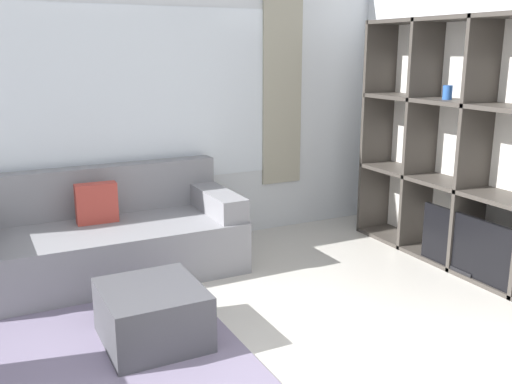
% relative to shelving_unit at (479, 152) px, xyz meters
% --- Properties ---
extents(wall_back, '(6.67, 0.11, 2.70)m').
position_rel_shelving_unit_xyz_m(wall_back, '(-2.57, 1.83, 0.33)').
color(wall_back, silver).
rests_on(wall_back, ground_plane).
extents(wall_right, '(0.07, 4.60, 2.70)m').
position_rel_shelving_unit_xyz_m(wall_right, '(0.20, 0.10, 0.32)').
color(wall_right, silver).
rests_on(wall_right, ground_plane).
extents(area_rug, '(2.49, 2.08, 0.01)m').
position_rel_shelving_unit_xyz_m(area_rug, '(-3.60, 0.10, -1.03)').
color(area_rug, slate).
rests_on(area_rug, ground_plane).
extents(shelving_unit, '(0.40, 2.59, 2.14)m').
position_rel_shelving_unit_xyz_m(shelving_unit, '(0.00, 0.00, 0.00)').
color(shelving_unit, silver).
rests_on(shelving_unit, ground_plane).
extents(couch_main, '(2.20, 0.99, 0.87)m').
position_rel_shelving_unit_xyz_m(couch_main, '(-2.86, 1.30, -0.72)').
color(couch_main, gray).
rests_on(couch_main, ground_plane).
extents(ottoman, '(0.63, 0.68, 0.38)m').
position_rel_shelving_unit_xyz_m(ottoman, '(-2.86, -0.02, -0.84)').
color(ottoman, '#47474C').
rests_on(ottoman, ground_plane).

